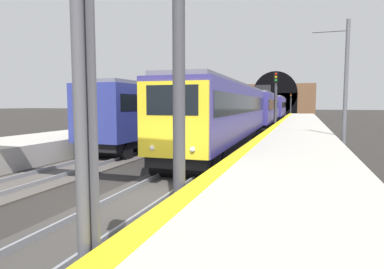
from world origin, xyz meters
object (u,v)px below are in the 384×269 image
(catenary_mast_near, at_px, (345,86))
(railway_signal_far, at_px, (291,103))
(train_adjacent_platform, at_px, (225,108))
(railway_signal_mid, at_px, (276,97))
(railway_signal_near, at_px, (80,84))
(overhead_signal_gantry, at_px, (22,5))
(train_main_approaching, at_px, (262,108))

(catenary_mast_near, bearing_deg, railway_signal_far, 5.07)
(train_adjacent_platform, relative_size, railway_signal_mid, 9.35)
(railway_signal_near, xyz_separation_m, railway_signal_mid, (29.98, -0.00, 0.42))
(train_adjacent_platform, height_order, railway_signal_far, railway_signal_far)
(railway_signal_mid, bearing_deg, railway_signal_near, 0.00)
(overhead_signal_gantry, bearing_deg, railway_signal_mid, -9.30)
(train_main_approaching, xyz_separation_m, railway_signal_mid, (-5.53, -1.86, 1.22))
(railway_signal_near, relative_size, railway_signal_mid, 0.90)
(railway_signal_far, xyz_separation_m, catenary_mast_near, (-53.77, -4.77, 0.90))
(railway_signal_far, relative_size, catenary_mast_near, 0.67)
(train_adjacent_platform, xyz_separation_m, catenary_mast_near, (-20.77, -11.56, 1.51))
(railway_signal_mid, relative_size, railway_signal_far, 1.18)
(catenary_mast_near, bearing_deg, train_adjacent_platform, 29.11)
(train_main_approaching, xyz_separation_m, train_adjacent_platform, (2.26, 4.93, 0.01))
(railway_signal_mid, bearing_deg, railway_signal_far, -180.00)
(railway_signal_far, bearing_deg, catenary_mast_near, 5.07)
(catenary_mast_near, bearing_deg, overhead_signal_gantry, 145.93)
(train_main_approaching, bearing_deg, catenary_mast_near, 18.68)
(railway_signal_far, bearing_deg, railway_signal_mid, 0.00)
(train_adjacent_platform, relative_size, overhead_signal_gantry, 6.22)
(railway_signal_far, distance_m, catenary_mast_near, 53.99)
(train_adjacent_platform, height_order, railway_signal_mid, railway_signal_mid)
(railway_signal_far, relative_size, overhead_signal_gantry, 0.56)
(railway_signal_far, bearing_deg, railway_signal_near, 0.00)
(train_adjacent_platform, xyz_separation_m, railway_signal_far, (33.00, -6.79, 0.61))
(train_adjacent_platform, bearing_deg, railway_signal_near, -168.33)
(train_adjacent_platform, relative_size, catenary_mast_near, 7.38)
(train_adjacent_platform, height_order, overhead_signal_gantry, overhead_signal_gantry)
(catenary_mast_near, bearing_deg, railway_signal_near, 164.32)
(train_adjacent_platform, height_order, catenary_mast_near, catenary_mast_near)
(train_adjacent_platform, xyz_separation_m, railway_signal_mid, (-7.79, -6.79, 1.21))
(railway_signal_near, bearing_deg, overhead_signal_gantry, -129.34)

